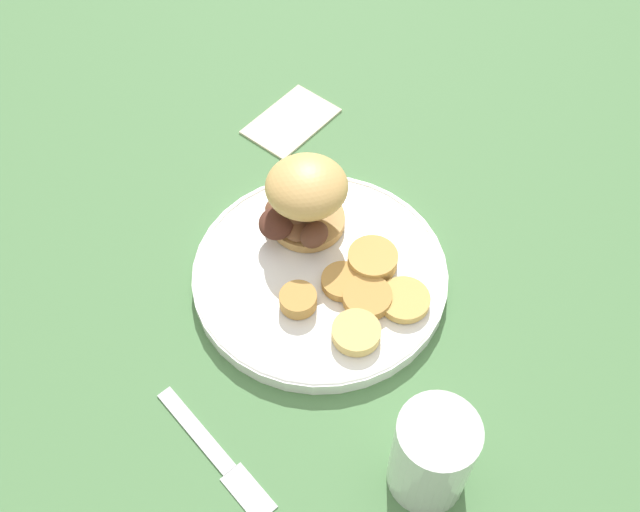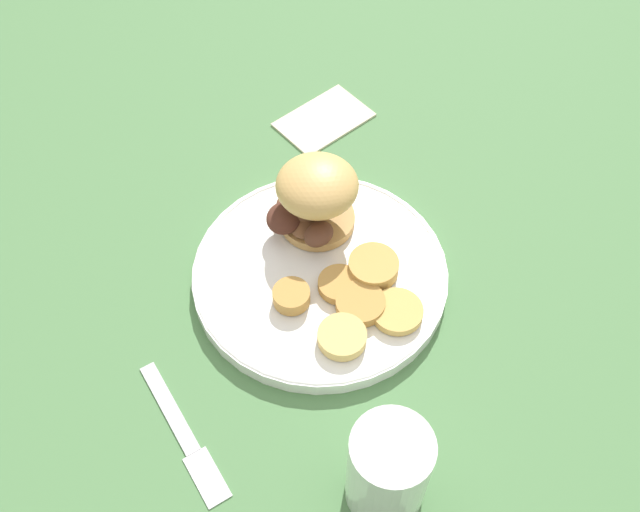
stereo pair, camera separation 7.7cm
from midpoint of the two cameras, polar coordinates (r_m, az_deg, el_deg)
ground_plane at (r=0.81m, az=-2.73°, el=-2.00°), size 4.00×4.00×0.00m
dinner_plate at (r=0.80m, az=-2.76°, el=-1.59°), size 0.27×0.27×0.02m
sandwich at (r=0.80m, az=-4.09°, el=4.13°), size 0.11×0.10×0.08m
potato_round_0 at (r=0.77m, az=-4.57°, el=-3.55°), size 0.04×0.04×0.02m
potato_round_1 at (r=0.77m, az=0.74°, el=-3.37°), size 0.05×0.05×0.01m
potato_round_2 at (r=0.79m, az=1.25°, el=-0.46°), size 0.05×0.05×0.02m
potato_round_3 at (r=0.75m, az=-0.20°, el=-6.07°), size 0.05×0.05×0.01m
potato_round_4 at (r=0.77m, az=3.59°, el=-3.56°), size 0.05×0.05×0.01m
potato_round_5 at (r=0.78m, az=-1.09°, el=-2.15°), size 0.05×0.05×0.01m
fork at (r=0.73m, az=-11.12°, el=-14.73°), size 0.05×0.16×0.00m
drinking_glass at (r=0.66m, az=5.14°, el=-15.14°), size 0.07×0.07×0.11m
napkin at (r=0.97m, az=-4.54°, el=10.13°), size 0.13×0.11×0.01m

